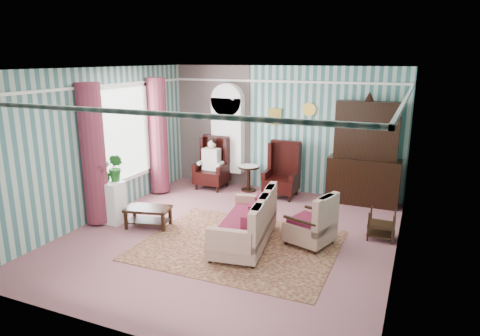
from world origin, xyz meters
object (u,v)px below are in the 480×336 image
at_px(bookcase, 228,141).
at_px(coffee_table, 148,217).
at_px(dresser_hutch, 365,150).
at_px(round_side_table, 249,178).
at_px(nest_table, 382,225).
at_px(wingback_left, 212,163).
at_px(seated_woman, 212,164).
at_px(wingback_right, 281,170).
at_px(floral_armchair, 310,216).
at_px(plant_stand, 109,202).
at_px(sofa, 244,219).

height_order(bookcase, coffee_table, bookcase).
distance_m(dresser_hutch, round_side_table, 2.75).
bearing_deg(nest_table, wingback_left, 159.15).
bearing_deg(coffee_table, seated_woman, 90.47).
bearing_deg(round_side_table, wingback_left, -170.54).
relative_size(wingback_left, wingback_right, 1.00).
bearing_deg(bookcase, nest_table, -26.92).
relative_size(seated_woman, floral_armchair, 1.16).
xyz_separation_m(wingback_right, nest_table, (2.32, -1.55, -0.35)).
relative_size(bookcase, coffee_table, 2.74).
relative_size(bookcase, plant_stand, 2.80).
xyz_separation_m(wingback_left, nest_table, (4.07, -1.55, -0.35)).
height_order(bookcase, floral_armchair, bookcase).
bearing_deg(wingback_left, bookcase, 57.34).
relative_size(wingback_right, round_side_table, 2.08).
distance_m(seated_woman, round_side_table, 0.96).
bearing_deg(plant_stand, bookcase, 71.51).
distance_m(nest_table, sofa, 2.40).
bearing_deg(wingback_left, sofa, -53.91).
distance_m(wingback_right, plant_stand, 3.76).
distance_m(wingback_right, sofa, 2.71).
distance_m(plant_stand, coffee_table, 0.85).
relative_size(seated_woman, plant_stand, 1.47).
height_order(dresser_hutch, round_side_table, dresser_hutch).
bearing_deg(plant_stand, coffee_table, 5.46).
bearing_deg(coffee_table, round_side_table, 72.71).
xyz_separation_m(nest_table, coffee_table, (-4.05, -1.12, -0.08)).
bearing_deg(sofa, wingback_right, -3.73).
bearing_deg(round_side_table, floral_armchair, -49.09).
bearing_deg(coffee_table, bookcase, 85.74).
bearing_deg(round_side_table, bookcase, 159.73).
bearing_deg(wingback_right, wingback_left, 180.00).
bearing_deg(wingback_right, floral_armchair, -61.34).
xyz_separation_m(nest_table, floral_armchair, (-1.09, -0.70, 0.24)).
bearing_deg(coffee_table, plant_stand, -174.54).
height_order(seated_woman, nest_table, seated_woman).
relative_size(bookcase, floral_armchair, 2.19).
distance_m(seated_woman, floral_armchair, 3.73).
relative_size(wingback_right, floral_armchair, 1.22).
relative_size(dresser_hutch, floral_armchair, 2.31).
height_order(wingback_right, seated_woman, wingback_right).
bearing_deg(wingback_left, floral_armchair, -37.06).
bearing_deg(nest_table, sofa, -151.48).
xyz_separation_m(wingback_left, wingback_right, (1.75, 0.00, 0.00)).
height_order(plant_stand, coffee_table, plant_stand).
xyz_separation_m(round_side_table, sofa, (1.06, -2.84, 0.16)).
height_order(round_side_table, sofa, sofa).
height_order(dresser_hutch, sofa, dresser_hutch).
bearing_deg(wingback_right, seated_woman, 180.00).
relative_size(bookcase, sofa, 1.24).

